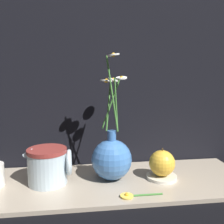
{
  "coord_description": "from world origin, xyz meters",
  "views": [
    {
      "loc": [
        -0.1,
        -0.73,
        0.34
      ],
      "look_at": [
        -0.0,
        0.0,
        0.23
      ],
      "focal_mm": 40.0,
      "sensor_mm": 36.0,
      "label": 1
    }
  ],
  "objects": [
    {
      "name": "ceramic_pitcher",
      "position": [
        -0.19,
        0.01,
        0.07
      ],
      "size": [
        0.14,
        0.12,
        0.12
      ],
      "color": "silver",
      "rests_on": "shelf"
    },
    {
      "name": "shelf",
      "position": [
        0.0,
        0.0,
        0.01
      ],
      "size": [
        0.87,
        0.3,
        0.01
      ],
      "color": "tan",
      "rests_on": "ground_plane"
    },
    {
      "name": "ground_plane",
      "position": [
        0.0,
        0.0,
        0.0
      ],
      "size": [
        6.0,
        6.0,
        0.0
      ],
      "primitive_type": "plane",
      "color": "black"
    },
    {
      "name": "loose_daisy",
      "position": [
        0.04,
        -0.11,
        0.02
      ],
      "size": [
        0.12,
        0.04,
        0.01
      ],
      "color": "#3D7A33",
      "rests_on": "shelf"
    },
    {
      "name": "saucer_plate",
      "position": [
        0.16,
        -0.01,
        0.02
      ],
      "size": [
        0.1,
        0.1,
        0.01
      ],
      "color": "silver",
      "rests_on": "shelf"
    },
    {
      "name": "vase_with_flowers",
      "position": [
        -0.0,
        0.01,
        0.08
      ],
      "size": [
        0.13,
        0.14,
        0.39
      ],
      "color": "#3F72B7",
      "rests_on": "shelf"
    },
    {
      "name": "orange_fruit",
      "position": [
        0.16,
        -0.01,
        0.06
      ],
      "size": [
        0.08,
        0.08,
        0.09
      ],
      "color": "gold",
      "rests_on": "saucer_plate"
    },
    {
      "name": "backdrop_wall",
      "position": [
        0.0,
        0.17,
        0.55
      ],
      "size": [
        1.37,
        0.02,
        1.1
      ],
      "color": "black",
      "rests_on": "ground_plane"
    }
  ]
}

